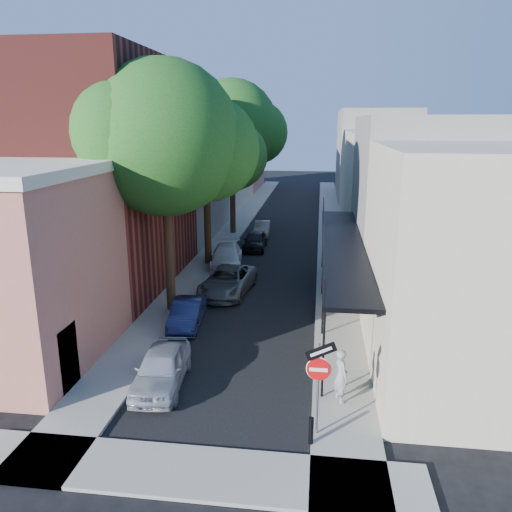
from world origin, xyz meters
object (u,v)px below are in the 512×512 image
(parked_car_a, at_px, (162,368))
(oak_mid, at_px, (213,150))
(parked_car_b, at_px, (187,313))
(bollard, at_px, (311,431))
(parked_car_d, at_px, (227,256))
(sign_post, at_px, (319,373))
(oak_far, at_px, (238,128))
(pedestrian, at_px, (341,375))
(parked_car_c, at_px, (228,281))
(parked_car_e, at_px, (255,240))
(oak_near, at_px, (175,142))
(parked_car_f, at_px, (262,229))

(parked_car_a, bearing_deg, oak_mid, 90.44)
(parked_car_a, distance_m, parked_car_b, 5.16)
(parked_car_a, bearing_deg, bollard, -32.52)
(oak_mid, distance_m, parked_car_d, 6.47)
(sign_post, distance_m, parked_car_b, 9.47)
(oak_mid, height_order, oak_far, oak_far)
(sign_post, xyz_separation_m, pedestrian, (0.72, 1.86, -1.04))
(oak_far, bearing_deg, bollard, -76.65)
(parked_car_c, relative_size, parked_car_e, 1.28)
(oak_near, relative_size, pedestrian, 6.49)
(parked_car_e, bearing_deg, sign_post, -78.69)
(parked_car_a, height_order, parked_car_b, parked_car_a)
(bollard, xyz_separation_m, parked_car_f, (-4.40, 26.19, 0.04))
(oak_far, distance_m, parked_car_b, 20.43)
(parked_car_d, height_order, parked_car_e, parked_car_d)
(oak_near, bearing_deg, oak_far, 89.96)
(oak_mid, distance_m, oak_far, 9.12)
(bollard, xyz_separation_m, oak_far, (-6.35, 26.77, 7.74))
(parked_car_c, bearing_deg, oak_far, 103.02)
(sign_post, distance_m, parked_car_f, 26.16)
(bollard, xyz_separation_m, oak_near, (-6.37, 9.76, 7.36))
(oak_near, height_order, parked_car_a, oak_near)
(parked_car_d, bearing_deg, parked_car_a, -95.48)
(oak_mid, bearing_deg, bollard, -70.10)
(parked_car_b, relative_size, pedestrian, 2.00)
(parked_car_b, xyz_separation_m, parked_car_f, (1.20, 18.33, -0.02))
(oak_mid, bearing_deg, oak_far, 89.59)
(oak_far, distance_m, parked_car_f, 7.97)
(sign_post, relative_size, parked_car_d, 0.66)
(parked_car_e, xyz_separation_m, pedestrian, (5.27, -19.42, 0.36))
(oak_mid, height_order, parked_car_d, oak_mid)
(parked_car_c, relative_size, parked_car_f, 1.43)
(oak_far, xyz_separation_m, parked_car_c, (1.75, -14.44, -7.59))
(parked_car_b, height_order, parked_car_c, parked_car_c)
(oak_near, bearing_deg, parked_car_a, -79.89)
(parked_car_d, bearing_deg, pedestrian, -74.02)
(oak_near, xyz_separation_m, parked_car_c, (1.77, 2.57, -7.21))
(bollard, bearing_deg, parked_car_c, 110.46)
(sign_post, distance_m, parked_car_c, 12.85)
(parked_car_c, bearing_deg, parked_car_b, -96.50)
(oak_mid, xyz_separation_m, parked_car_d, (0.82, -0.42, -6.40))
(oak_mid, bearing_deg, sign_post, -69.14)
(oak_mid, xyz_separation_m, pedestrian, (7.29, -15.40, -6.06))
(parked_car_a, distance_m, parked_car_e, 19.04)
(bollard, height_order, oak_mid, oak_mid)
(parked_car_f, bearing_deg, parked_car_d, -100.78)
(oak_near, distance_m, parked_car_d, 10.47)
(sign_post, height_order, pedestrian, sign_post)
(parked_car_c, height_order, parked_car_d, parked_car_c)
(oak_far, relative_size, parked_car_a, 3.06)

